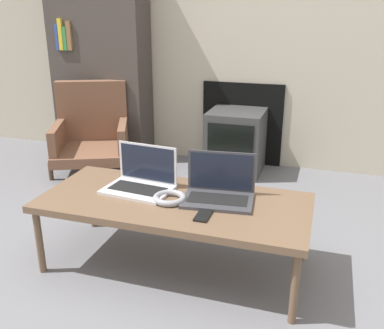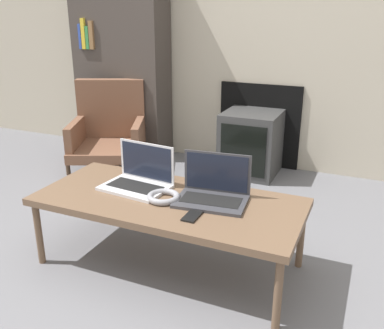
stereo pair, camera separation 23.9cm
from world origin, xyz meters
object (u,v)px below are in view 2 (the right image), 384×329
object	(u,v)px
phone	(193,215)
tv	(251,143)
laptop_left	(139,178)
armchair	(110,129)
laptop_right	(213,191)
headphones	(163,197)

from	to	relation	value
phone	tv	distance (m)	1.64
laptop_left	armchair	xyz separation A→B (m)	(-0.95, 1.11, -0.11)
laptop_right	headphones	bearing A→B (deg)	-161.86
laptop_right	headphones	size ratio (longest dim) A/B	2.20
laptop_left	laptop_right	distance (m)	0.43
laptop_left	laptop_right	xyz separation A→B (m)	(0.43, -0.00, 0.00)
laptop_right	armchair	size ratio (longest dim) A/B	0.48
tv	armchair	xyz separation A→B (m)	(-1.16, -0.31, 0.07)
headphones	phone	world-z (taller)	headphones
armchair	tv	bearing A→B (deg)	-9.05
armchair	laptop_left	bearing A→B (deg)	-73.41
laptop_left	headphones	bearing A→B (deg)	-21.51
headphones	laptop_right	bearing A→B (deg)	24.47
laptop_right	phone	world-z (taller)	laptop_right
headphones	armchair	distance (m)	1.67
headphones	phone	xyz separation A→B (m)	(0.21, -0.11, -0.01)
tv	armchair	bearing A→B (deg)	-165.13
laptop_right	tv	distance (m)	1.44
tv	armchair	size ratio (longest dim) A/B	0.66
headphones	phone	bearing A→B (deg)	-26.87
armchair	phone	bearing A→B (deg)	-68.13
laptop_left	phone	size ratio (longest dim) A/B	2.69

